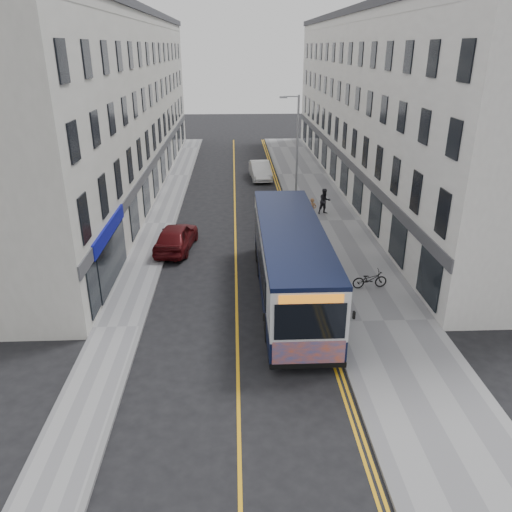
{
  "coord_description": "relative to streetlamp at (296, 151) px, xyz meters",
  "views": [
    {
      "loc": [
        -0.01,
        -19.43,
        10.89
      ],
      "look_at": [
        0.97,
        2.57,
        1.6
      ],
      "focal_mm": 35.0,
      "sensor_mm": 36.0,
      "label": 1
    }
  ],
  "objects": [
    {
      "name": "streetlamp",
      "position": [
        0.0,
        0.0,
        0.0
      ],
      "size": [
        1.32,
        0.18,
        8.0
      ],
      "color": "#92959B",
      "rests_on": "ground"
    },
    {
      "name": "pedestrian_near",
      "position": [
        0.93,
        -2.11,
        -3.48
      ],
      "size": [
        0.65,
        0.52,
        1.57
      ],
      "primitive_type": "imported",
      "rotation": [
        0.0,
        0.0,
        -0.28
      ],
      "color": "#956743",
      "rests_on": "pavement_east"
    },
    {
      "name": "bicycle",
      "position": [
        2.24,
        -12.09,
        -3.82
      ],
      "size": [
        1.74,
        0.76,
        0.89
      ],
      "primitive_type": "imported",
      "rotation": [
        0.0,
        0.0,
        1.67
      ],
      "color": "black",
      "rests_on": "pavement_east"
    },
    {
      "name": "kerb_west",
      "position": [
        -8.17,
        -2.0,
        -4.32
      ],
      "size": [
        0.18,
        64.0,
        0.13
      ],
      "primitive_type": "cube",
      "color": "slate",
      "rests_on": "ground"
    },
    {
      "name": "road_dbl_yellow_outer",
      "position": [
        -0.42,
        -2.0,
        -4.38
      ],
      "size": [
        0.1,
        64.0,
        0.01
      ],
      "primitive_type": "cube",
      "color": "#EEA615",
      "rests_on": "ground"
    },
    {
      "name": "pavement_east",
      "position": [
        2.08,
        -2.0,
        -4.32
      ],
      "size": [
        4.5,
        64.0,
        0.12
      ],
      "primitive_type": "cube",
      "color": "gray",
      "rests_on": "ground"
    },
    {
      "name": "ground",
      "position": [
        -4.17,
        -14.0,
        -4.38
      ],
      "size": [
        140.0,
        140.0,
        0.0
      ],
      "primitive_type": "plane",
      "color": "black",
      "rests_on": "ground"
    },
    {
      "name": "road_dbl_yellow_inner",
      "position": [
        -0.62,
        -2.0,
        -4.38
      ],
      "size": [
        0.1,
        64.0,
        0.01
      ],
      "primitive_type": "cube",
      "color": "#EEA615",
      "rests_on": "ground"
    },
    {
      "name": "kerb_east",
      "position": [
        -0.17,
        -2.0,
        -4.32
      ],
      "size": [
        0.18,
        64.0,
        0.13
      ],
      "primitive_type": "cube",
      "color": "slate",
      "rests_on": "ground"
    },
    {
      "name": "city_bus",
      "position": [
        -1.68,
        -12.74,
        -2.46
      ],
      "size": [
        2.82,
        12.09,
        3.51
      ],
      "color": "black",
      "rests_on": "ground"
    },
    {
      "name": "car_maroon",
      "position": [
        -7.57,
        -6.47,
        -3.59
      ],
      "size": [
        2.46,
        4.85,
        1.58
      ],
      "primitive_type": "imported",
      "rotation": [
        0.0,
        0.0,
        3.01
      ],
      "color": "#530D11",
      "rests_on": "ground"
    },
    {
      "name": "pedestrian_far",
      "position": [
        2.03,
        -0.55,
        -3.37
      ],
      "size": [
        1.02,
        0.88,
        1.78
      ],
      "primitive_type": "imported",
      "rotation": [
        0.0,
        0.0,
        0.27
      ],
      "color": "black",
      "rests_on": "pavement_east"
    },
    {
      "name": "pavement_west",
      "position": [
        -9.17,
        -2.0,
        -4.32
      ],
      "size": [
        2.0,
        64.0,
        0.12
      ],
      "primitive_type": "cube",
      "color": "gray",
      "rests_on": "ground"
    },
    {
      "name": "road_centre_line",
      "position": [
        -4.17,
        -2.0,
        -4.38
      ],
      "size": [
        0.12,
        64.0,
        0.01
      ],
      "primitive_type": "cube",
      "color": "#EEA615",
      "rests_on": "ground"
    },
    {
      "name": "terrace_east",
      "position": [
        7.33,
        7.0,
        2.12
      ],
      "size": [
        6.0,
        46.0,
        13.0
      ],
      "primitive_type": "cube",
      "color": "white",
      "rests_on": "ground"
    },
    {
      "name": "car_white",
      "position": [
        -1.87,
        9.95,
        -3.61
      ],
      "size": [
        1.94,
        4.76,
        1.54
      ],
      "primitive_type": "imported",
      "rotation": [
        0.0,
        0.0,
        0.07
      ],
      "color": "silver",
      "rests_on": "ground"
    },
    {
      "name": "terrace_west",
      "position": [
        -13.17,
        7.0,
        2.12
      ],
      "size": [
        6.0,
        46.0,
        13.0
      ],
      "primitive_type": "cube",
      "color": "silver",
      "rests_on": "ground"
    }
  ]
}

